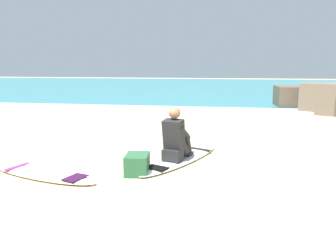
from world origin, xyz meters
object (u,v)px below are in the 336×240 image
surfer_seated (176,139)px  beach_bag (137,164)px  surfboard_spare_near (43,174)px  surfboard_main (182,159)px

surfer_seated → beach_bag: (-0.52, -0.72, -0.28)m
surfboard_spare_near → beach_bag: (1.45, 0.35, 0.12)m
surfboard_spare_near → beach_bag: bearing=13.6°
surfboard_main → surfboard_spare_near: (-2.06, -1.23, 0.00)m
beach_bag → surfboard_main: bearing=55.4°
surfer_seated → surfboard_spare_near: 2.28m
surfboard_main → surfer_seated: bearing=-119.0°
surfboard_main → beach_bag: beach_bag is taller
surfer_seated → surfboard_spare_near: (-1.97, -1.07, -0.40)m
surfer_seated → surfboard_spare_near: bearing=-151.5°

